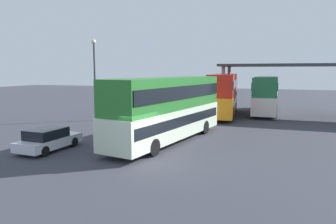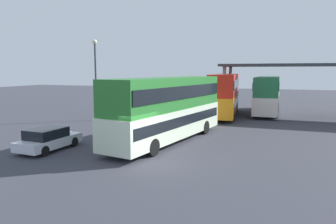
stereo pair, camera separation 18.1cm
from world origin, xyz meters
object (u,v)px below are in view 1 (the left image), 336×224
object	(u,v)px
double_decker_main	(168,107)
double_decker_near_canopy	(224,93)
double_decker_mid_row	(266,93)
lamppost_tall	(95,70)
parked_hatchback	(48,139)

from	to	relation	value
double_decker_main	double_decker_near_canopy	world-z (taller)	double_decker_near_canopy
double_decker_near_canopy	double_decker_main	bearing A→B (deg)	168.54
double_decker_mid_row	lamppost_tall	size ratio (longest dim) A/B	1.44
double_decker_near_canopy	double_decker_mid_row	distance (m)	5.42
parked_hatchback	double_decker_mid_row	distance (m)	24.45
double_decker_main	parked_hatchback	size ratio (longest dim) A/B	2.90
double_decker_main	double_decker_near_canopy	xyz separation A→B (m)	(1.57, 13.32, 0.04)
double_decker_main	lamppost_tall	size ratio (longest dim) A/B	1.56
double_decker_main	lamppost_tall	distance (m)	11.57
parked_hatchback	lamppost_tall	size ratio (longest dim) A/B	0.54
parked_hatchback	lamppost_tall	xyz separation A→B (m)	(-3.48, 10.80, 4.14)
parked_hatchback	double_decker_near_canopy	bearing A→B (deg)	-19.60
double_decker_near_canopy	lamppost_tall	world-z (taller)	lamppost_tall
double_decker_main	parked_hatchback	bearing A→B (deg)	138.56
double_decker_mid_row	lamppost_tall	distance (m)	18.73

